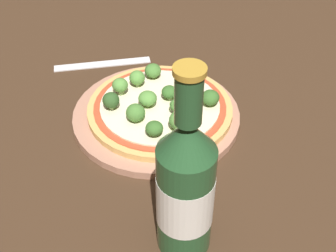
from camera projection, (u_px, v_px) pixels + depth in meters
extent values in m
plane|color=#3D2819|center=(170.00, 120.00, 0.72)|extent=(3.00, 3.00, 0.00)
cylinder|color=tan|center=(156.00, 116.00, 0.71)|extent=(0.25, 0.25, 0.01)
cylinder|color=tan|center=(160.00, 109.00, 0.71)|extent=(0.22, 0.22, 0.01)
cylinder|color=#B74728|center=(160.00, 106.00, 0.71)|extent=(0.20, 0.20, 0.00)
cylinder|color=beige|center=(160.00, 105.00, 0.70)|extent=(0.18, 0.18, 0.00)
cylinder|color=#89A866|center=(178.00, 110.00, 0.68)|extent=(0.01, 0.01, 0.01)
ellipsoid|color=#477A33|center=(178.00, 105.00, 0.68)|extent=(0.02, 0.02, 0.02)
cylinder|color=#89A866|center=(121.00, 91.00, 0.72)|extent=(0.01, 0.01, 0.01)
ellipsoid|color=#568E3D|center=(120.00, 85.00, 0.71)|extent=(0.02, 0.02, 0.02)
cylinder|color=#89A866|center=(181.00, 127.00, 0.66)|extent=(0.01, 0.01, 0.01)
ellipsoid|color=#568E3D|center=(181.00, 120.00, 0.65)|extent=(0.03, 0.03, 0.03)
cylinder|color=#89A866|center=(153.00, 76.00, 0.75)|extent=(0.01, 0.01, 0.01)
ellipsoid|color=#477A33|center=(153.00, 71.00, 0.75)|extent=(0.03, 0.03, 0.02)
cylinder|color=#89A866|center=(112.00, 106.00, 0.69)|extent=(0.01, 0.01, 0.01)
ellipsoid|color=#2D5123|center=(111.00, 100.00, 0.68)|extent=(0.03, 0.03, 0.02)
cylinder|color=#89A866|center=(191.00, 90.00, 0.73)|extent=(0.01, 0.01, 0.01)
ellipsoid|color=#477A33|center=(191.00, 85.00, 0.72)|extent=(0.02, 0.02, 0.02)
cylinder|color=#89A866|center=(169.00, 97.00, 0.71)|extent=(0.01, 0.01, 0.01)
ellipsoid|color=#386628|center=(169.00, 92.00, 0.70)|extent=(0.02, 0.02, 0.02)
cylinder|color=#89A866|center=(154.00, 133.00, 0.65)|extent=(0.01, 0.01, 0.01)
ellipsoid|color=#386628|center=(154.00, 128.00, 0.64)|extent=(0.02, 0.02, 0.02)
cylinder|color=#89A866|center=(148.00, 104.00, 0.70)|extent=(0.01, 0.01, 0.01)
ellipsoid|color=#568E3D|center=(148.00, 98.00, 0.69)|extent=(0.03, 0.03, 0.02)
cylinder|color=#89A866|center=(210.00, 103.00, 0.70)|extent=(0.01, 0.01, 0.01)
ellipsoid|color=#386628|center=(210.00, 97.00, 0.69)|extent=(0.03, 0.03, 0.02)
cylinder|color=#89A866|center=(137.00, 83.00, 0.74)|extent=(0.01, 0.01, 0.01)
ellipsoid|color=#568E3D|center=(137.00, 78.00, 0.73)|extent=(0.02, 0.02, 0.02)
cylinder|color=#89A866|center=(136.00, 118.00, 0.67)|extent=(0.01, 0.01, 0.01)
ellipsoid|color=#477A33|center=(135.00, 112.00, 0.67)|extent=(0.03, 0.03, 0.03)
cylinder|color=#234C28|center=(185.00, 200.00, 0.50)|extent=(0.06, 0.06, 0.15)
cylinder|color=silver|center=(185.00, 198.00, 0.50)|extent=(0.06, 0.06, 0.07)
cone|color=#234C28|center=(187.00, 137.00, 0.44)|extent=(0.06, 0.06, 0.04)
cylinder|color=#234C28|center=(189.00, 99.00, 0.41)|extent=(0.03, 0.03, 0.05)
cylinder|color=#B7892D|center=(190.00, 71.00, 0.39)|extent=(0.03, 0.03, 0.01)
cube|color=silver|center=(103.00, 64.00, 0.83)|extent=(0.08, 0.16, 0.00)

